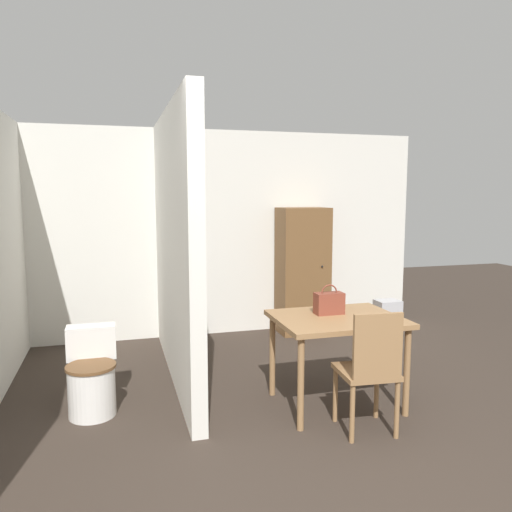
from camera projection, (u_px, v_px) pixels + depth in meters
wall_back at (214, 233)px, 6.16m from camera, size 5.29×0.12×2.50m
partition_wall at (175, 246)px, 4.66m from camera, size 0.12×2.66×2.50m
dining_table at (337, 327)px, 4.06m from camera, size 1.01×0.80×0.75m
wooden_chair at (370, 368)px, 3.58m from camera, size 0.43×0.43×0.93m
toilet at (92, 377)px, 3.97m from camera, size 0.39×0.53×0.66m
handbag at (329, 303)px, 4.13m from camera, size 0.24×0.12×0.25m
wooden_cabinet at (303, 271)px, 6.22m from camera, size 0.60×0.46×1.57m
space_heater at (387, 320)px, 5.91m from camera, size 0.28×0.22×0.49m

